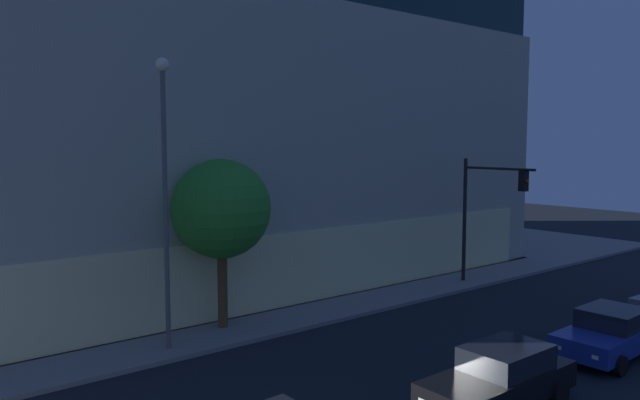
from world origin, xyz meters
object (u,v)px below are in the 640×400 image
(street_lamp_sidewalk, at_px, (165,173))
(car_black, at_px, (500,378))
(modern_building, at_px, (184,128))
(sidewalk_tree, at_px, (221,209))
(traffic_light_far_corner, at_px, (485,201))
(car_blue, at_px, (609,333))

(street_lamp_sidewalk, xyz_separation_m, car_black, (4.83, -9.27, -5.08))
(modern_building, distance_m, car_black, 23.69)
(street_lamp_sidewalk, relative_size, sidewalk_tree, 1.53)
(sidewalk_tree, bearing_deg, car_black, -77.45)
(traffic_light_far_corner, distance_m, car_blue, 9.98)
(sidewalk_tree, xyz_separation_m, car_blue, (8.27, -10.15, -3.69))
(car_black, distance_m, car_blue, 5.99)
(car_black, bearing_deg, sidewalk_tree, 102.55)
(modern_building, bearing_deg, car_blue, -80.95)
(modern_building, relative_size, sidewalk_tree, 5.28)
(street_lamp_sidewalk, distance_m, sidewalk_tree, 3.08)
(traffic_light_far_corner, relative_size, street_lamp_sidewalk, 0.64)
(modern_building, xyz_separation_m, traffic_light_far_corner, (8.23, -14.31, -3.57))
(car_black, bearing_deg, modern_building, 83.89)
(traffic_light_far_corner, xyz_separation_m, car_black, (-10.64, -8.23, -3.32))
(street_lamp_sidewalk, bearing_deg, modern_building, 61.38)
(modern_building, distance_m, car_blue, 23.79)
(sidewalk_tree, relative_size, car_black, 1.33)
(modern_building, relative_size, car_black, 7.03)
(modern_building, relative_size, traffic_light_far_corner, 5.42)
(sidewalk_tree, height_order, car_blue, sidewalk_tree)
(sidewalk_tree, height_order, car_black, sidewalk_tree)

